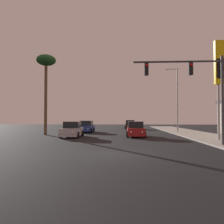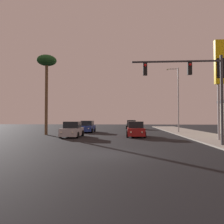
{
  "view_description": "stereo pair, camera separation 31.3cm",
  "coord_description": "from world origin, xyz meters",
  "px_view_note": "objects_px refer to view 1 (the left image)",
  "views": [
    {
      "loc": [
        0.54,
        -12.48,
        2.04
      ],
      "look_at": [
        -0.67,
        11.04,
        2.72
      ],
      "focal_mm": 35.0,
      "sensor_mm": 36.0,
      "label": 1
    },
    {
      "loc": [
        0.86,
        -12.46,
        2.04
      ],
      "look_at": [
        -0.67,
        11.04,
        2.72
      ],
      "focal_mm": 35.0,
      "sensor_mm": 36.0,
      "label": 2
    }
  ],
  "objects_px": {
    "car_silver": "(72,130)",
    "palm_tree_near": "(46,65)",
    "car_red": "(135,130)",
    "car_black": "(130,125)",
    "car_blue": "(87,127)",
    "traffic_light_mast": "(197,82)",
    "street_lamp": "(176,96)"
  },
  "relations": [
    {
      "from": "car_silver",
      "to": "street_lamp",
      "type": "distance_m",
      "value": 15.64
    },
    {
      "from": "car_blue",
      "to": "palm_tree_near",
      "type": "xyz_separation_m",
      "value": [
        -4.22,
        -5.22,
        7.88
      ]
    },
    {
      "from": "car_red",
      "to": "car_black",
      "type": "height_order",
      "value": "same"
    },
    {
      "from": "street_lamp",
      "to": "palm_tree_near",
      "type": "distance_m",
      "value": 17.99
    },
    {
      "from": "car_red",
      "to": "street_lamp",
      "type": "bearing_deg",
      "value": -132.76
    },
    {
      "from": "car_red",
      "to": "car_blue",
      "type": "bearing_deg",
      "value": -47.68
    },
    {
      "from": "car_red",
      "to": "car_blue",
      "type": "height_order",
      "value": "same"
    },
    {
      "from": "car_black",
      "to": "car_silver",
      "type": "relative_size",
      "value": 1.0
    },
    {
      "from": "street_lamp",
      "to": "palm_tree_near",
      "type": "xyz_separation_m",
      "value": [
        -17.06,
        -4.48,
        3.52
      ]
    },
    {
      "from": "car_black",
      "to": "palm_tree_near",
      "type": "xyz_separation_m",
      "value": [
        -10.88,
        -15.81,
        7.88
      ]
    },
    {
      "from": "car_silver",
      "to": "car_blue",
      "type": "distance_m",
      "value": 8.22
    },
    {
      "from": "car_silver",
      "to": "traffic_light_mast",
      "type": "distance_m",
      "value": 13.72
    },
    {
      "from": "car_black",
      "to": "street_lamp",
      "type": "bearing_deg",
      "value": 117.37
    },
    {
      "from": "car_blue",
      "to": "street_lamp",
      "type": "xyz_separation_m",
      "value": [
        12.84,
        -0.74,
        4.36
      ]
    },
    {
      "from": "car_red",
      "to": "palm_tree_near",
      "type": "xyz_separation_m",
      "value": [
        -10.95,
        2.15,
        7.88
      ]
    },
    {
      "from": "car_silver",
      "to": "traffic_light_mast",
      "type": "xyz_separation_m",
      "value": [
        10.95,
        -7.27,
        3.92
      ]
    },
    {
      "from": "traffic_light_mast",
      "to": "palm_tree_near",
      "type": "xyz_separation_m",
      "value": [
        -14.98,
        10.28,
        3.95
      ]
    },
    {
      "from": "car_red",
      "to": "car_silver",
      "type": "relative_size",
      "value": 1.0
    },
    {
      "from": "car_black",
      "to": "street_lamp",
      "type": "height_order",
      "value": "street_lamp"
    },
    {
      "from": "traffic_light_mast",
      "to": "car_black",
      "type": "bearing_deg",
      "value": 98.94
    },
    {
      "from": "car_blue",
      "to": "traffic_light_mast",
      "type": "height_order",
      "value": "traffic_light_mast"
    },
    {
      "from": "car_silver",
      "to": "car_red",
      "type": "bearing_deg",
      "value": -174.42
    },
    {
      "from": "car_red",
      "to": "street_lamp",
      "type": "relative_size",
      "value": 0.48
    },
    {
      "from": "car_red",
      "to": "car_blue",
      "type": "distance_m",
      "value": 9.98
    },
    {
      "from": "car_black",
      "to": "traffic_light_mast",
      "type": "distance_m",
      "value": 26.7
    },
    {
      "from": "palm_tree_near",
      "to": "car_silver",
      "type": "bearing_deg",
      "value": -36.66
    },
    {
      "from": "car_red",
      "to": "palm_tree_near",
      "type": "distance_m",
      "value": 13.66
    },
    {
      "from": "car_red",
      "to": "car_blue",
      "type": "relative_size",
      "value": 1.0
    },
    {
      "from": "car_black",
      "to": "car_blue",
      "type": "bearing_deg",
      "value": 56.62
    },
    {
      "from": "car_black",
      "to": "car_silver",
      "type": "distance_m",
      "value": 20.03
    },
    {
      "from": "car_silver",
      "to": "palm_tree_near",
      "type": "relative_size",
      "value": 0.44
    },
    {
      "from": "car_silver",
      "to": "palm_tree_near",
      "type": "height_order",
      "value": "palm_tree_near"
    }
  ]
}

